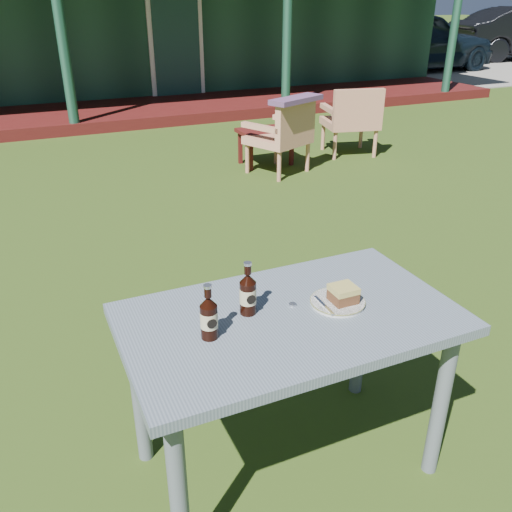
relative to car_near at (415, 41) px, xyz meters
name	(u,v)px	position (x,y,z in m)	size (l,w,h in m)	color
ground	(175,289)	(-8.57, -8.31, -0.72)	(80.00, 80.00, 0.00)	#334916
pavilion	(32,2)	(-8.57, 1.08, 0.89)	(15.80, 8.30, 3.45)	#183F2D
gravel_strip	(465,67)	(1.93, 0.19, -0.71)	(9.00, 6.00, 0.02)	gray
car_near	(415,41)	(0.00, 0.00, 0.00)	(1.70, 4.23, 1.44)	black
cafe_table	(290,338)	(-8.57, -9.91, -0.10)	(1.20, 0.70, 0.72)	slate
plate	(337,302)	(-8.37, -9.91, 0.01)	(0.20, 0.20, 0.01)	silver
cake_slice	(343,294)	(-8.36, -9.93, 0.05)	(0.09, 0.09, 0.06)	#512F1A
fork	(324,305)	(-8.44, -9.92, 0.02)	(0.01, 0.14, 0.00)	silver
cola_bottle_near	(248,293)	(-8.70, -9.84, 0.08)	(0.06, 0.06, 0.20)	black
cola_bottle_far	(209,317)	(-8.88, -9.93, 0.08)	(0.06, 0.06, 0.20)	black
bottle_cap	(293,305)	(-8.53, -9.86, 0.00)	(0.03, 0.03, 0.01)	silver
armchair_left	(284,133)	(-6.77, -6.30, -0.29)	(0.74, 0.72, 0.77)	tan
armchair_right	(353,118)	(-5.69, -5.97, -0.27)	(0.70, 0.67, 0.79)	tan
floral_throw	(296,100)	(-6.70, -6.44, 0.08)	(0.64, 0.21, 0.05)	#5D3D63
side_table	(266,134)	(-6.79, -5.91, -0.38)	(0.60, 0.40, 0.40)	#4A1312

